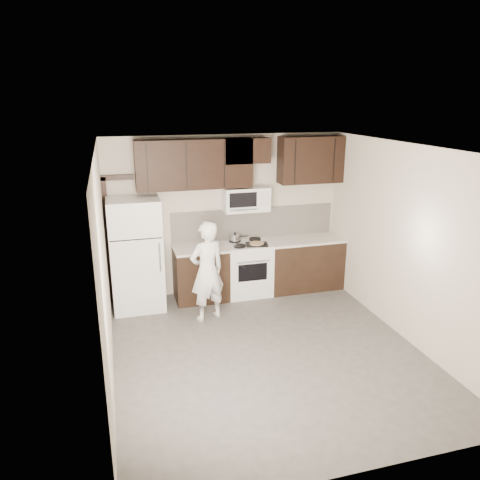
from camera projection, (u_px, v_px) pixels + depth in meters
name	position (u px, v px, depth m)	size (l,w,h in m)	color
floor	(267.00, 351.00, 6.30)	(4.50, 4.50, 0.00)	#4A4845
back_wall	(226.00, 215.00, 7.98)	(4.00, 4.00, 0.00)	beige
ceiling	(271.00, 148.00, 5.51)	(4.50, 4.50, 0.00)	white
counter_run	(264.00, 267.00, 8.11)	(2.95, 0.64, 0.91)	black
stove	(247.00, 268.00, 8.03)	(0.76, 0.66, 0.94)	white
backsplash	(254.00, 223.00, 8.14)	(2.90, 0.02, 0.54)	beige
upper_cabinets	(240.00, 161.00, 7.60)	(3.48, 0.35, 0.78)	black
microwave	(246.00, 199.00, 7.79)	(0.76, 0.42, 0.40)	white
refrigerator	(136.00, 254.00, 7.38)	(0.80, 0.76, 1.80)	white
door_trim	(110.00, 230.00, 7.48)	(0.50, 0.08, 2.12)	black
saucepan	(235.00, 238.00, 7.97)	(0.31, 0.18, 0.17)	silver
baking_tray	(257.00, 244.00, 7.81)	(0.36, 0.27, 0.02)	black
pizza	(257.00, 243.00, 7.80)	(0.25, 0.25, 0.02)	tan
person	(207.00, 271.00, 7.01)	(0.57, 0.37, 1.55)	white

